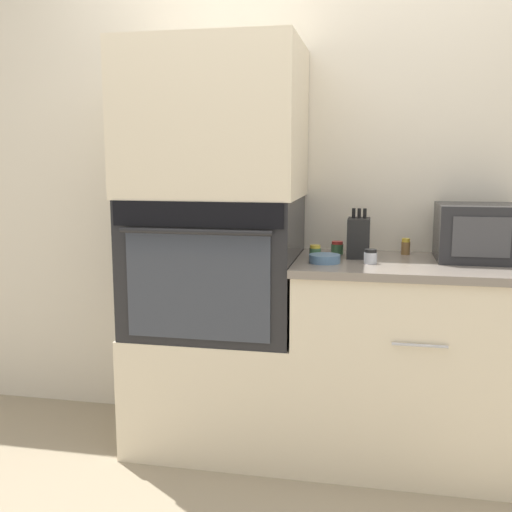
% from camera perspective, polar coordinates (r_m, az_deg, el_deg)
% --- Properties ---
extents(ground_plane, '(12.00, 12.00, 0.00)m').
position_cam_1_polar(ground_plane, '(2.79, 3.08, -20.48)').
color(ground_plane, gray).
extents(wall_back, '(8.00, 0.05, 2.50)m').
position_cam_1_polar(wall_back, '(3.05, 4.99, 6.75)').
color(wall_back, beige).
rests_on(wall_back, ground_plane).
extents(oven_cabinet_base, '(0.80, 0.60, 0.57)m').
position_cam_1_polar(oven_cabinet_base, '(3.00, -3.75, -12.17)').
color(oven_cabinet_base, beige).
rests_on(oven_cabinet_base, ground_plane).
extents(wall_oven, '(0.77, 0.64, 0.63)m').
position_cam_1_polar(wall_oven, '(2.83, -3.89, -0.78)').
color(wall_oven, black).
rests_on(wall_oven, oven_cabinet_base).
extents(oven_cabinet_upper, '(0.80, 0.60, 0.69)m').
position_cam_1_polar(oven_cabinet_upper, '(2.80, -4.03, 12.66)').
color(oven_cabinet_upper, beige).
rests_on(oven_cabinet_upper, wall_oven).
extents(counter_unit, '(1.08, 0.63, 0.93)m').
position_cam_1_polar(counter_unit, '(2.86, 14.75, -9.76)').
color(counter_unit, beige).
rests_on(counter_unit, ground_plane).
extents(microwave, '(0.38, 0.33, 0.25)m').
position_cam_1_polar(microwave, '(2.85, 20.61, 2.11)').
color(microwave, '#232326').
rests_on(microwave, counter_unit).
extents(knife_block, '(0.10, 0.14, 0.23)m').
position_cam_1_polar(knife_block, '(2.79, 9.74, 1.75)').
color(knife_block, black).
rests_on(knife_block, counter_unit).
extents(bowl, '(0.14, 0.14, 0.04)m').
position_cam_1_polar(bowl, '(2.64, 6.55, -0.24)').
color(bowl, '#517599').
rests_on(bowl, counter_unit).
extents(condiment_jar_near, '(0.04, 0.04, 0.08)m').
position_cam_1_polar(condiment_jar_near, '(2.93, 14.06, 0.87)').
color(condiment_jar_near, brown).
rests_on(condiment_jar_near, counter_unit).
extents(condiment_jar_mid, '(0.06, 0.06, 0.06)m').
position_cam_1_polar(condiment_jar_mid, '(2.65, 10.84, -0.05)').
color(condiment_jar_mid, silver).
rests_on(condiment_jar_mid, counter_unit).
extents(condiment_jar_far, '(0.06, 0.06, 0.06)m').
position_cam_1_polar(condiment_jar_far, '(2.88, 7.74, 0.77)').
color(condiment_jar_far, '#427047').
rests_on(condiment_jar_far, counter_unit).
extents(condiment_jar_back, '(0.05, 0.05, 0.06)m').
position_cam_1_polar(condiment_jar_back, '(2.74, 5.65, 0.38)').
color(condiment_jar_back, '#427047').
rests_on(condiment_jar_back, counter_unit).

